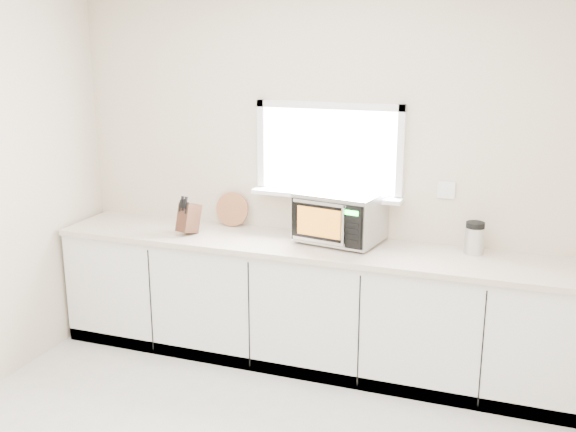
% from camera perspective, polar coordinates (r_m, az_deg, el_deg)
% --- Properties ---
extents(back_wall, '(4.00, 0.17, 2.70)m').
position_cam_1_polar(back_wall, '(4.96, 3.50, 3.46)').
color(back_wall, beige).
rests_on(back_wall, ground).
extents(cabinets, '(3.92, 0.60, 0.88)m').
position_cam_1_polar(cabinets, '(4.96, 2.35, -7.70)').
color(cabinets, white).
rests_on(cabinets, ground).
extents(countertop, '(3.92, 0.64, 0.04)m').
position_cam_1_polar(countertop, '(4.80, 2.37, -2.66)').
color(countertop, beige).
rests_on(countertop, cabinets).
extents(microwave, '(0.63, 0.54, 0.37)m').
position_cam_1_polar(microwave, '(4.82, 4.43, 0.01)').
color(microwave, black).
rests_on(microwave, countertop).
extents(knife_block, '(0.14, 0.22, 0.30)m').
position_cam_1_polar(knife_block, '(5.06, -8.42, -0.12)').
color(knife_block, '#432618').
rests_on(knife_block, countertop).
extents(cutting_board, '(0.27, 0.06, 0.27)m').
position_cam_1_polar(cutting_board, '(5.24, -4.75, 0.58)').
color(cutting_board, '#A66040').
rests_on(cutting_board, countertop).
extents(coffee_grinder, '(0.13, 0.13, 0.23)m').
position_cam_1_polar(coffee_grinder, '(4.73, 15.51, -1.78)').
color(coffee_grinder, '#B8BBC0').
rests_on(coffee_grinder, countertop).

